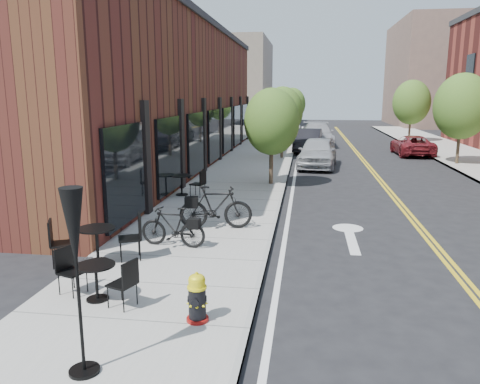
{
  "coord_description": "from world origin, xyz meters",
  "views": [
    {
      "loc": [
        0.79,
        -9.61,
        3.68
      ],
      "look_at": [
        -1.01,
        3.01,
        1.0
      ],
      "focal_mm": 35.0,
      "sensor_mm": 36.0,
      "label": 1
    }
  ],
  "objects_px": {
    "patio_umbrella": "(75,243)",
    "parked_car_c": "(317,134)",
    "bicycle_right": "(216,207)",
    "bicycle_left": "(173,227)",
    "bistro_set_a": "(96,277)",
    "parked_car_a": "(318,152)",
    "bistro_set_c": "(182,182)",
    "fire_hydrant": "(197,298)",
    "bistro_set_b": "(97,240)",
    "parked_car_far": "(412,145)",
    "parked_car_b": "(308,140)"
  },
  "relations": [
    {
      "from": "patio_umbrella",
      "to": "parked_car_b",
      "type": "relative_size",
      "value": 0.55
    },
    {
      "from": "parked_car_a",
      "to": "patio_umbrella",
      "type": "bearing_deg",
      "value": -94.64
    },
    {
      "from": "bistro_set_b",
      "to": "parked_car_a",
      "type": "relative_size",
      "value": 0.41
    },
    {
      "from": "fire_hydrant",
      "to": "bistro_set_c",
      "type": "bearing_deg",
      "value": 96.46
    },
    {
      "from": "bicycle_left",
      "to": "parked_car_b",
      "type": "relative_size",
      "value": 0.36
    },
    {
      "from": "parked_car_b",
      "to": "parked_car_far",
      "type": "bearing_deg",
      "value": -2.42
    },
    {
      "from": "parked_car_a",
      "to": "parked_car_b",
      "type": "xyz_separation_m",
      "value": [
        -0.46,
        6.54,
        -0.03
      ]
    },
    {
      "from": "patio_umbrella",
      "to": "parked_car_c",
      "type": "relative_size",
      "value": 0.44
    },
    {
      "from": "parked_car_far",
      "to": "parked_car_c",
      "type": "bearing_deg",
      "value": -40.87
    },
    {
      "from": "parked_car_a",
      "to": "parked_car_b",
      "type": "bearing_deg",
      "value": 99.46
    },
    {
      "from": "bistro_set_c",
      "to": "parked_car_a",
      "type": "height_order",
      "value": "parked_car_a"
    },
    {
      "from": "bistro_set_a",
      "to": "parked_car_far",
      "type": "height_order",
      "value": "parked_car_far"
    },
    {
      "from": "bicycle_right",
      "to": "bistro_set_a",
      "type": "distance_m",
      "value": 4.84
    },
    {
      "from": "bistro_set_a",
      "to": "bistro_set_b",
      "type": "height_order",
      "value": "bistro_set_b"
    },
    {
      "from": "bicycle_left",
      "to": "bistro_set_a",
      "type": "bearing_deg",
      "value": -2.79
    },
    {
      "from": "parked_car_b",
      "to": "parked_car_far",
      "type": "xyz_separation_m",
      "value": [
        6.28,
        -0.86,
        -0.13
      ]
    },
    {
      "from": "bistro_set_a",
      "to": "parked_car_c",
      "type": "height_order",
      "value": "parked_car_c"
    },
    {
      "from": "bicycle_left",
      "to": "parked_car_c",
      "type": "bearing_deg",
      "value": 177.66
    },
    {
      "from": "bistro_set_b",
      "to": "parked_car_far",
      "type": "xyz_separation_m",
      "value": [
        10.78,
        20.64,
        -0.01
      ]
    },
    {
      "from": "bicycle_left",
      "to": "bistro_set_a",
      "type": "distance_m",
      "value": 3.09
    },
    {
      "from": "parked_car_far",
      "to": "bicycle_left",
      "type": "bearing_deg",
      "value": 62.95
    },
    {
      "from": "parked_car_far",
      "to": "fire_hydrant",
      "type": "bearing_deg",
      "value": 69.67
    },
    {
      "from": "bistro_set_a",
      "to": "bicycle_left",
      "type": "bearing_deg",
      "value": 100.11
    },
    {
      "from": "bicycle_left",
      "to": "parked_car_b",
      "type": "height_order",
      "value": "parked_car_b"
    },
    {
      "from": "fire_hydrant",
      "to": "patio_umbrella",
      "type": "xyz_separation_m",
      "value": [
        -1.14,
        -1.59,
        1.38
      ]
    },
    {
      "from": "bistro_set_b",
      "to": "patio_umbrella",
      "type": "relative_size",
      "value": 0.76
    },
    {
      "from": "patio_umbrella",
      "to": "parked_car_c",
      "type": "bearing_deg",
      "value": 83.17
    },
    {
      "from": "bicycle_left",
      "to": "bistro_set_b",
      "type": "height_order",
      "value": "bistro_set_b"
    },
    {
      "from": "fire_hydrant",
      "to": "bistro_set_a",
      "type": "relative_size",
      "value": 0.51
    },
    {
      "from": "bicycle_left",
      "to": "parked_car_a",
      "type": "bearing_deg",
      "value": 171.71
    },
    {
      "from": "patio_umbrella",
      "to": "bistro_set_c",
      "type": "bearing_deg",
      "value": 98.42
    },
    {
      "from": "fire_hydrant",
      "to": "parked_car_c",
      "type": "bearing_deg",
      "value": 75.03
    },
    {
      "from": "fire_hydrant",
      "to": "patio_umbrella",
      "type": "distance_m",
      "value": 2.39
    },
    {
      "from": "bistro_set_c",
      "to": "parked_car_a",
      "type": "relative_size",
      "value": 0.4
    },
    {
      "from": "bistro_set_c",
      "to": "parked_car_b",
      "type": "bearing_deg",
      "value": 88.05
    },
    {
      "from": "parked_car_a",
      "to": "bicycle_left",
      "type": "bearing_deg",
      "value": -99.44
    },
    {
      "from": "bistro_set_c",
      "to": "fire_hydrant",
      "type": "bearing_deg",
      "value": -58.28
    },
    {
      "from": "bistro_set_c",
      "to": "parked_car_c",
      "type": "relative_size",
      "value": 0.32
    },
    {
      "from": "fire_hydrant",
      "to": "bistro_set_a",
      "type": "bearing_deg",
      "value": 154.87
    },
    {
      "from": "bistro_set_c",
      "to": "parked_car_b",
      "type": "relative_size",
      "value": 0.4
    },
    {
      "from": "bicycle_right",
      "to": "patio_umbrella",
      "type": "relative_size",
      "value": 0.79
    },
    {
      "from": "patio_umbrella",
      "to": "bistro_set_b",
      "type": "bearing_deg",
      "value": 112.31
    },
    {
      "from": "bicycle_right",
      "to": "fire_hydrant",
      "type": "bearing_deg",
      "value": 178.59
    },
    {
      "from": "bicycle_left",
      "to": "parked_car_a",
      "type": "distance_m",
      "value": 14.17
    },
    {
      "from": "bicycle_left",
      "to": "bistro_set_c",
      "type": "bearing_deg",
      "value": -160.33
    },
    {
      "from": "fire_hydrant",
      "to": "parked_car_b",
      "type": "bearing_deg",
      "value": 75.69
    },
    {
      "from": "patio_umbrella",
      "to": "parked_car_a",
      "type": "xyz_separation_m",
      "value": [
        3.35,
        18.85,
        -1.12
      ]
    },
    {
      "from": "bistro_set_a",
      "to": "patio_umbrella",
      "type": "bearing_deg",
      "value": -49.98
    },
    {
      "from": "bistro_set_a",
      "to": "parked_car_a",
      "type": "xyz_separation_m",
      "value": [
        4.14,
        16.74,
        0.22
      ]
    },
    {
      "from": "bistro_set_a",
      "to": "bistro_set_b",
      "type": "xyz_separation_m",
      "value": [
        -0.81,
        1.79,
        0.08
      ]
    }
  ]
}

